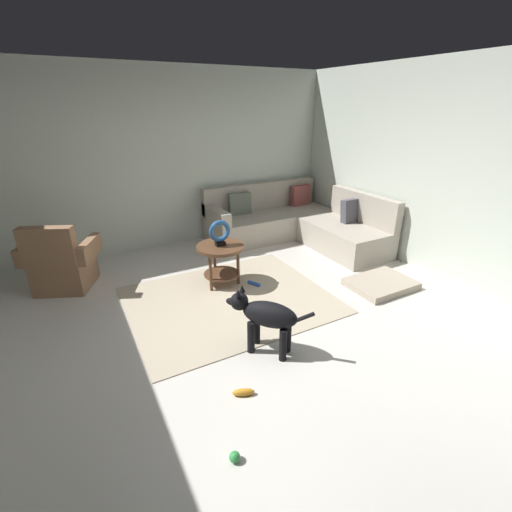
{
  "coord_description": "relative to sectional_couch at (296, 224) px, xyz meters",
  "views": [
    {
      "loc": [
        -1.35,
        -2.7,
        2.16
      ],
      "look_at": [
        0.45,
        0.6,
        0.55
      ],
      "focal_mm": 25.02,
      "sensor_mm": 36.0,
      "label": 1
    }
  ],
  "objects": [
    {
      "name": "torus_sculpture",
      "position": [
        -1.76,
        -0.89,
        0.42
      ],
      "size": [
        0.28,
        0.08,
        0.33
      ],
      "color": "black",
      "rests_on": "side_table"
    },
    {
      "name": "area_rug",
      "position": [
        -1.84,
        -1.31,
        -0.29
      ],
      "size": [
        2.3,
        1.9,
        0.01
      ],
      "primitive_type": "cube",
      "color": "#BCAD93",
      "rests_on": "ground_plane"
    },
    {
      "name": "armchair",
      "position": [
        -3.54,
        -0.05,
        0.03
      ],
      "size": [
        0.97,
        0.87,
        0.88
      ],
      "rotation": [
        0.0,
        0.0,
        -0.42
      ],
      "color": "#936B4C",
      "rests_on": "ground_plane"
    },
    {
      "name": "wall_right",
      "position": [
        0.95,
        -2.01,
        1.06
      ],
      "size": [
        0.12,
        6.0,
        2.7
      ],
      "primitive_type": "cube",
      "color": "silver",
      "rests_on": "ground_plane"
    },
    {
      "name": "dog",
      "position": [
        -1.94,
        -2.32,
        0.09
      ],
      "size": [
        0.58,
        0.69,
        0.63
      ],
      "rotation": [
        0.0,
        0.0,
        0.69
      ],
      "color": "black",
      "rests_on": "ground_plane"
    },
    {
      "name": "sectional_couch",
      "position": [
        0.0,
        0.0,
        0.0
      ],
      "size": [
        2.2,
        2.25,
        0.88
      ],
      "color": "#B2A899",
      "rests_on": "ground_plane"
    },
    {
      "name": "ground_plane",
      "position": [
        -1.99,
        -2.01,
        -0.34
      ],
      "size": [
        6.0,
        6.0,
        0.1
      ],
      "primitive_type": "cube",
      "color": "silver"
    },
    {
      "name": "dog_bed_mat",
      "position": [
        -0.01,
        -1.93,
        -0.25
      ],
      "size": [
        0.8,
        0.6,
        0.09
      ],
      "primitive_type": "cube",
      "color": "#B2A38E",
      "rests_on": "ground_plane"
    },
    {
      "name": "dog_toy_ball",
      "position": [
        -2.69,
        -3.22,
        -0.26
      ],
      "size": [
        0.07,
        0.07,
        0.07
      ],
      "primitive_type": "sphere",
      "color": "green",
      "rests_on": "ground_plane"
    },
    {
      "name": "side_table",
      "position": [
        -1.76,
        -0.89,
        0.12
      ],
      "size": [
        0.6,
        0.6,
        0.54
      ],
      "color": "brown",
      "rests_on": "ground_plane"
    },
    {
      "name": "dog_toy_rope",
      "position": [
        -1.41,
        -1.12,
        -0.27
      ],
      "size": [
        0.12,
        0.18,
        0.05
      ],
      "primitive_type": "cylinder",
      "rotation": [
        0.0,
        1.57,
        2.04
      ],
      "color": "blue",
      "rests_on": "ground_plane"
    },
    {
      "name": "wall_back",
      "position": [
        -1.99,
        0.93,
        1.06
      ],
      "size": [
        6.0,
        0.12,
        2.7
      ],
      "primitive_type": "cube",
      "color": "silver",
      "rests_on": "ground_plane"
    },
    {
      "name": "dog_toy_bone",
      "position": [
        -2.38,
        -2.74,
        -0.26
      ],
      "size": [
        0.19,
        0.12,
        0.06
      ],
      "primitive_type": "ellipsoid",
      "rotation": [
        0.0,
        0.0,
        2.75
      ],
      "color": "orange",
      "rests_on": "ground_plane"
    }
  ]
}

